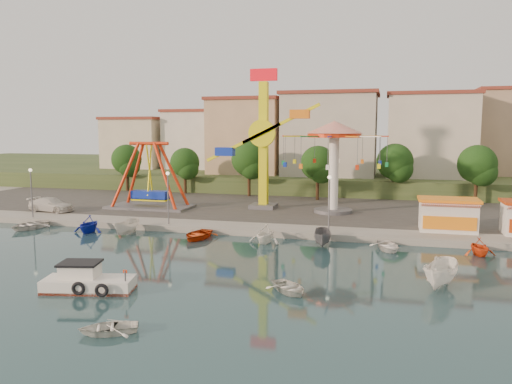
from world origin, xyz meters
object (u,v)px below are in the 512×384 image
(wave_swinger, at_px, (334,146))
(rowboat_a, at_px, (289,287))
(skiff, at_px, (441,274))
(cabin_motorboat, at_px, (87,283))
(van, at_px, (51,205))
(pirate_ship_ride, at_px, (150,177))
(kamikaze_tower, at_px, (267,144))

(wave_swinger, relative_size, rowboat_a, 3.73)
(skiff, bearing_deg, cabin_motorboat, -144.84)
(wave_swinger, distance_m, van, 33.25)
(rowboat_a, relative_size, skiff, 0.68)
(pirate_ship_ride, bearing_deg, rowboat_a, -48.78)
(wave_swinger, xyz_separation_m, rowboat_a, (0.29, -27.40, -7.87))
(kamikaze_tower, height_order, skiff, kamikaze_tower)
(van, bearing_deg, rowboat_a, -116.06)
(wave_swinger, height_order, cabin_motorboat, wave_swinger)
(pirate_ship_ride, relative_size, skiff, 2.19)
(wave_swinger, bearing_deg, skiff, -68.59)
(kamikaze_tower, relative_size, van, 3.02)
(pirate_ship_ride, bearing_deg, cabin_motorboat, -70.82)
(pirate_ship_ride, distance_m, rowboat_a, 33.64)
(wave_swinger, bearing_deg, cabin_motorboat, -111.59)
(kamikaze_tower, height_order, van, kamikaze_tower)
(kamikaze_tower, relative_size, wave_swinger, 1.42)
(van, bearing_deg, kamikaze_tower, -64.69)
(rowboat_a, height_order, van, van)
(pirate_ship_ride, height_order, rowboat_a, pirate_ship_ride)
(pirate_ship_ride, distance_m, wave_swinger, 22.17)
(wave_swinger, distance_m, skiff, 26.80)
(wave_swinger, distance_m, rowboat_a, 28.51)
(kamikaze_tower, relative_size, skiff, 3.61)
(pirate_ship_ride, distance_m, skiff, 38.12)
(cabin_motorboat, height_order, skiff, cabin_motorboat)
(kamikaze_tower, xyz_separation_m, skiff, (17.39, -24.85, -7.43))
(skiff, bearing_deg, rowboat_a, -140.76)
(rowboat_a, bearing_deg, kamikaze_tower, 64.93)
(cabin_motorboat, distance_m, rowboat_a, 12.60)
(pirate_ship_ride, height_order, wave_swinger, wave_swinger)
(pirate_ship_ride, relative_size, kamikaze_tower, 0.61)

